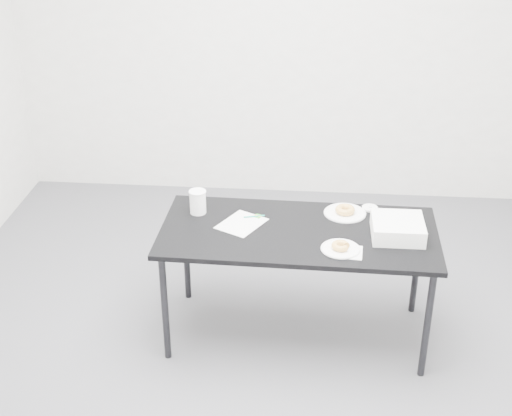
# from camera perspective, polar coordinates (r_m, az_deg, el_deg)

# --- Properties ---
(floor) EXTENTS (4.00, 4.00, 0.00)m
(floor) POSITION_cam_1_polar(r_m,az_deg,el_deg) (4.07, 0.25, -10.97)
(floor) COLOR #4C4B51
(floor) RESTS_ON ground
(wall_back) EXTENTS (4.00, 0.02, 2.70)m
(wall_back) POSITION_cam_1_polar(r_m,az_deg,el_deg) (5.32, 2.09, 14.63)
(wall_back) COLOR white
(wall_back) RESTS_ON floor
(table) EXTENTS (1.49, 0.72, 0.67)m
(table) POSITION_cam_1_polar(r_m,az_deg,el_deg) (3.83, 3.41, -2.47)
(table) COLOR black
(table) RESTS_ON floor
(scorecard) EXTENTS (0.29, 0.31, 0.00)m
(scorecard) POSITION_cam_1_polar(r_m,az_deg,el_deg) (3.86, -1.17, -1.25)
(scorecard) COLOR white
(scorecard) RESTS_ON table
(logo_patch) EXTENTS (0.05, 0.05, 0.00)m
(logo_patch) POSITION_cam_1_polar(r_m,az_deg,el_deg) (3.93, 0.16, -0.65)
(logo_patch) COLOR green
(logo_patch) RESTS_ON scorecard
(pen) EXTENTS (0.11, 0.04, 0.01)m
(pen) POSITION_cam_1_polar(r_m,az_deg,el_deg) (3.92, -0.15, -0.67)
(pen) COLOR #0C8A74
(pen) RESTS_ON scorecard
(napkin) EXTENTS (0.15, 0.15, 0.00)m
(napkin) POSITION_cam_1_polar(r_m,az_deg,el_deg) (3.63, 7.40, -3.51)
(napkin) COLOR white
(napkin) RESTS_ON table
(plate_near) EXTENTS (0.20, 0.20, 0.01)m
(plate_near) POSITION_cam_1_polar(r_m,az_deg,el_deg) (3.64, 6.77, -3.27)
(plate_near) COLOR white
(plate_near) RESTS_ON napkin
(donut_near) EXTENTS (0.11, 0.11, 0.03)m
(donut_near) POSITION_cam_1_polar(r_m,az_deg,el_deg) (3.63, 6.79, -3.02)
(donut_near) COLOR gold
(donut_near) RESTS_ON plate_near
(plate_far) EXTENTS (0.23, 0.23, 0.01)m
(plate_far) POSITION_cam_1_polar(r_m,az_deg,el_deg) (3.99, 7.12, -0.41)
(plate_far) COLOR white
(plate_far) RESTS_ON table
(donut_far) EXTENTS (0.14, 0.14, 0.04)m
(donut_far) POSITION_cam_1_polar(r_m,az_deg,el_deg) (3.98, 7.14, -0.14)
(donut_far) COLOR gold
(donut_far) RESTS_ON plate_far
(coffee_cup) EXTENTS (0.09, 0.09, 0.14)m
(coffee_cup) POSITION_cam_1_polar(r_m,az_deg,el_deg) (3.96, -4.68, 0.50)
(coffee_cup) COLOR white
(coffee_cup) RESTS_ON table
(cup_lid) EXTENTS (0.09, 0.09, 0.01)m
(cup_lid) POSITION_cam_1_polar(r_m,az_deg,el_deg) (4.06, 9.09, 0.00)
(cup_lid) COLOR white
(cup_lid) RESTS_ON table
(bakery_box) EXTENTS (0.27, 0.27, 0.09)m
(bakery_box) POSITION_cam_1_polar(r_m,az_deg,el_deg) (3.80, 11.26, -1.59)
(bakery_box) COLOR white
(bakery_box) RESTS_ON table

